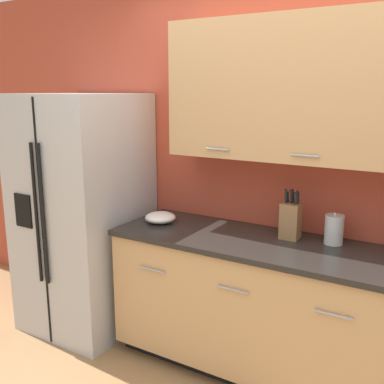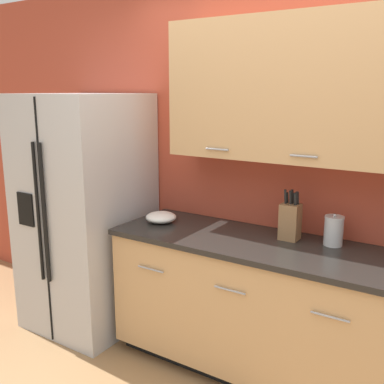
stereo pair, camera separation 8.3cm
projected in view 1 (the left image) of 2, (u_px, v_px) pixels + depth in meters
wall_back at (301, 151)px, 2.85m from camera, size 10.00×0.39×2.60m
counter_unit at (297, 316)px, 2.77m from camera, size 2.42×0.64×0.91m
refrigerator at (84, 214)px, 3.44m from camera, size 0.82×0.82×1.80m
knife_block at (291, 220)px, 2.80m from camera, size 0.12×0.11×0.32m
steel_canister at (334, 229)px, 2.71m from camera, size 0.12×0.12×0.20m
mixing_bowl at (160, 217)px, 3.16m from camera, size 0.22×0.22×0.07m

